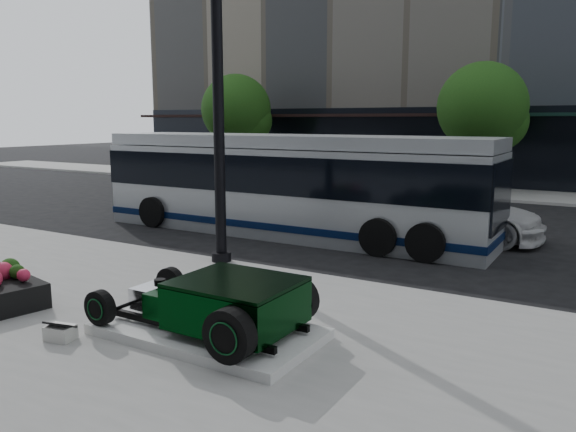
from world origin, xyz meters
The scene contains 9 objects.
ground centered at (0.00, 0.00, 0.00)m, with size 120.00×120.00×0.00m, color black.
sidewalk_far centered at (0.00, 14.00, 0.06)m, with size 70.00×4.00×0.12m, color gray.
street_trees centered at (1.15, 13.07, 3.77)m, with size 29.80×3.80×5.70m.
display_plinth centered at (1.14, -5.98, 0.20)m, with size 3.40×1.80×0.15m, color silver.
hot_rod centered at (1.47, -5.98, 0.70)m, with size 3.22×2.00×0.81m.
info_plaque centered at (-0.65, -7.23, 0.24)m, with size 0.46×0.38×0.31m.
lamppost centered at (-1.49, -2.20, 3.95)m, with size 0.46×0.46×8.29m.
transit_bus centered at (-2.10, 1.87, 1.49)m, with size 12.12×2.88×2.92m.
white_sedan centered at (2.09, 3.66, 0.78)m, with size 2.19×5.39×1.57m, color silver.
Camera 1 is at (6.33, -12.33, 3.36)m, focal length 35.00 mm.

